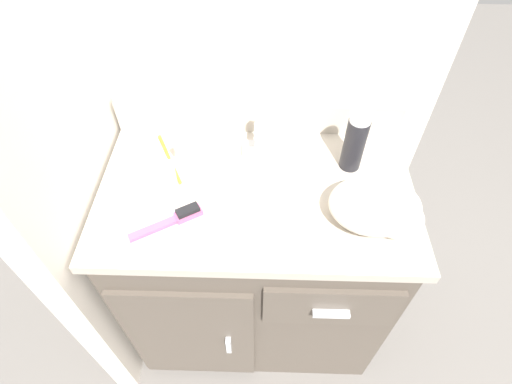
% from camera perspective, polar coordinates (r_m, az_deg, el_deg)
% --- Properties ---
extents(ground_plane, '(6.00, 6.00, 0.00)m').
position_cam_1_polar(ground_plane, '(1.79, 0.02, -17.00)').
color(ground_plane, slate).
extents(wall_back, '(1.05, 0.08, 2.20)m').
position_cam_1_polar(wall_back, '(1.15, 0.51, 21.60)').
color(wall_back, beige).
rests_on(wall_back, ground_plane).
extents(wall_left, '(0.08, 0.59, 2.20)m').
position_cam_1_polar(wall_left, '(1.03, -28.63, 11.45)').
color(wall_left, beige).
rests_on(wall_left, ground_plane).
extents(vanity, '(0.87, 0.53, 0.81)m').
position_cam_1_polar(vanity, '(1.41, -0.04, -10.21)').
color(vanity, brown).
rests_on(vanity, ground_plane).
extents(backsplash, '(0.87, 0.02, 0.10)m').
position_cam_1_polar(backsplash, '(1.24, 0.37, 10.53)').
color(backsplash, '#B2A899').
rests_on(backsplash, vanity).
extents(sink_faucet, '(0.09, 0.09, 0.14)m').
position_cam_1_polar(sink_faucet, '(1.16, 0.25, 7.53)').
color(sink_faucet, silver).
rests_on(sink_faucet, vanity).
extents(toothbrush_cup, '(0.08, 0.06, 0.19)m').
position_cam_1_polar(toothbrush_cup, '(1.09, -13.01, 2.82)').
color(toothbrush_cup, white).
rests_on(toothbrush_cup, vanity).
extents(shaving_cream_can, '(0.06, 0.06, 0.19)m').
position_cam_1_polar(shaving_cream_can, '(1.12, 13.95, 7.00)').
color(shaving_cream_can, black).
rests_on(shaving_cream_can, vanity).
extents(hairbrush, '(0.18, 0.12, 0.03)m').
position_cam_1_polar(hairbrush, '(1.04, -11.32, -3.67)').
color(hairbrush, '#C1517F').
rests_on(hairbrush, vanity).
extents(hand_towel, '(0.24, 0.18, 0.10)m').
position_cam_1_polar(hand_towel, '(1.04, 17.24, -2.18)').
color(hand_towel, beige).
rests_on(hand_towel, vanity).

